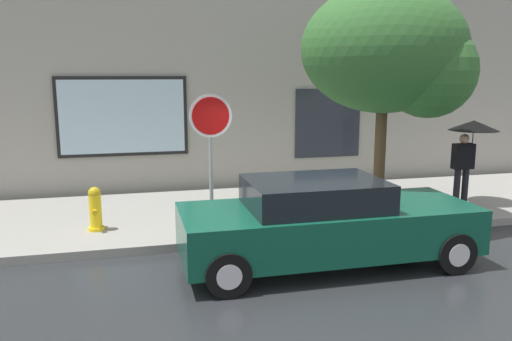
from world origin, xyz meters
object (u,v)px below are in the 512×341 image
fire_hydrant (95,209)px  stop_sign (211,136)px  pedestrian_with_umbrella (471,136)px  street_tree (394,54)px  parked_car (325,223)px

fire_hydrant → stop_sign: (2.06, -0.62, 1.36)m
pedestrian_with_umbrella → street_tree: size_ratio=0.41×
pedestrian_with_umbrella → street_tree: bearing=-163.1°
parked_car → stop_sign: size_ratio=1.84×
fire_hydrant → street_tree: 6.25m
pedestrian_with_umbrella → stop_sign: stop_sign is taller
parked_car → fire_hydrant: bearing=147.6°
pedestrian_with_umbrella → street_tree: 2.97m
fire_hydrant → stop_sign: size_ratio=0.33×
street_tree → stop_sign: 3.78m
parked_car → fire_hydrant: size_ratio=5.65×
parked_car → street_tree: size_ratio=1.02×
parked_car → pedestrian_with_umbrella: pedestrian_with_umbrella is taller
stop_sign → street_tree: bearing=0.4°
fire_hydrant → pedestrian_with_umbrella: pedestrian_with_umbrella is taller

